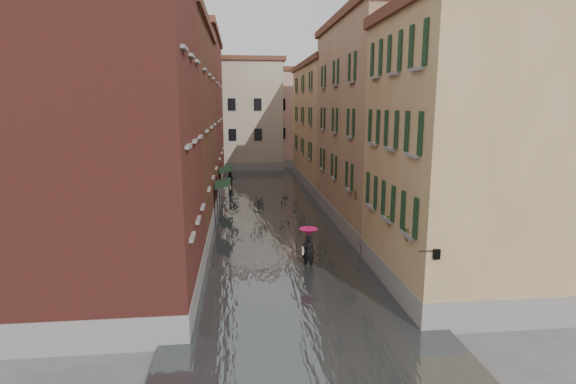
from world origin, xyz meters
TOP-DOWN VIEW (x-y plane):
  - ground at (0.00, 0.00)m, footprint 120.00×120.00m
  - floodwater at (0.00, 13.00)m, footprint 10.00×60.00m
  - building_left_near at (-7.00, -2.00)m, footprint 6.00×8.00m
  - building_left_mid at (-7.00, 9.00)m, footprint 6.00×14.00m
  - building_left_far at (-7.00, 24.00)m, footprint 6.00×16.00m
  - building_right_near at (7.00, -2.00)m, footprint 6.00×8.00m
  - building_right_mid at (7.00, 9.00)m, footprint 6.00×14.00m
  - building_right_far at (7.00, 24.00)m, footprint 6.00×16.00m
  - building_end_cream at (-3.00, 38.00)m, footprint 12.00×9.00m
  - building_end_pink at (6.00, 40.00)m, footprint 10.00×9.00m
  - awning_near at (-3.48, 11.43)m, footprint 1.09×3.40m
  - awning_far at (-3.48, 18.45)m, footprint 1.09×3.37m
  - wall_lantern at (4.33, -6.00)m, footprint 0.71×0.22m
  - window_planters at (4.12, -1.05)m, footprint 0.59×8.37m
  - pedestrian_main at (1.04, 0.87)m, footprint 0.96×0.96m
  - pedestrian_far at (-3.12, 23.06)m, footprint 0.88×0.73m

SIDE VIEW (x-z plane):
  - ground at x=0.00m, z-range 0.00..0.00m
  - floodwater at x=0.00m, z-range 0.00..0.20m
  - pedestrian_far at x=-3.12m, z-range 0.00..1.65m
  - pedestrian_main at x=1.04m, z-range 0.22..2.28m
  - awning_far at x=-3.48m, z-range 1.08..3.88m
  - awning_near at x=-3.48m, z-range 1.08..3.88m
  - wall_lantern at x=4.33m, z-range 2.83..3.18m
  - window_planters at x=4.12m, z-range 3.09..3.93m
  - building_right_near at x=7.00m, z-range 0.00..11.50m
  - building_right_far at x=7.00m, z-range 0.00..11.50m
  - building_end_pink at x=6.00m, z-range 0.00..12.00m
  - building_left_mid at x=-7.00m, z-range 0.00..12.50m
  - building_left_near at x=-7.00m, z-range 0.00..13.00m
  - building_right_mid at x=7.00m, z-range 0.00..13.00m
  - building_end_cream at x=-3.00m, z-range 0.00..13.00m
  - building_left_far at x=-7.00m, z-range 0.00..14.00m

